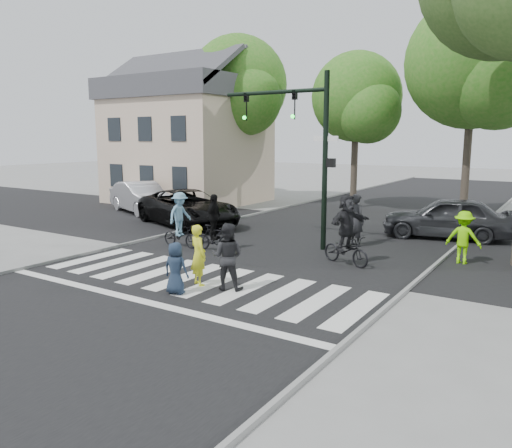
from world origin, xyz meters
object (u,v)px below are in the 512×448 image
Objects in this scene: traffic_signal at (303,136)px; car_suv at (188,208)px; car_silver at (141,197)px; cyclist_left at (180,223)px; pedestrian_woman at (198,255)px; car_grey at (447,217)px; cyclist_mid at (214,228)px; pedestrian_adult at (227,257)px; pedestrian_child at (176,268)px; cyclist_right at (347,233)px.

traffic_signal is 7.12m from car_suv.
car_silver is at bearing 91.18° from car_suv.
cyclist_left reaches higher than car_suv.
pedestrian_woman is 10.82m from car_grey.
car_grey is at bearing -87.18° from pedestrian_woman.
car_grey is (3.95, 4.43, -3.09)m from traffic_signal.
pedestrian_woman is 0.83× the size of cyclist_mid.
cyclist_mid is 5.33m from car_suv.
cyclist_left is 4.46m from car_suv.
pedestrian_adult reaches higher than pedestrian_woman.
car_silver is (-10.81, 2.81, -3.10)m from traffic_signal.
pedestrian_woman is 4.82m from cyclist_left.
pedestrian_adult is (0.84, 1.00, 0.21)m from pedestrian_child.
traffic_signal is 2.77× the size of cyclist_right.
cyclist_mid is (-2.15, 4.32, 0.15)m from pedestrian_child.
car_silver is (-11.59, 8.34, -0.06)m from pedestrian_adult.
pedestrian_adult is at bearing -81.90° from traffic_signal.
car_suv is at bearing 140.02° from cyclist_mid.
pedestrian_woman is 0.74× the size of cyclist_right.
pedestrian_woman is at bearing -117.14° from car_suv.
pedestrian_child is (-0.06, -6.53, -3.25)m from traffic_signal.
cyclist_right reaches higher than car_suv.
traffic_signal is 6.42m from pedestrian_woman.
pedestrian_woman is at bearing -90.77° from traffic_signal.
cyclist_mid is at bearing -73.97° from pedestrian_child.
cyclist_right is (2.38, 5.02, 0.31)m from pedestrian_child.
cyclist_right is (2.32, -1.51, -2.93)m from traffic_signal.
pedestrian_child is at bearing -115.32° from cyclist_right.
traffic_signal is 7.29m from pedestrian_child.
car_silver is (-13.13, 4.32, -0.17)m from cyclist_right.
cyclist_left is 5.98m from cyclist_right.
cyclist_right is (1.53, 4.02, 0.11)m from pedestrian_adult.
pedestrian_child is 11.66m from car_grey.
cyclist_mid is at bearing -109.37° from car_suv.
cyclist_right is 0.46× the size of car_grey.
pedestrian_adult reaches higher than pedestrian_child.
pedestrian_woman is 0.28× the size of car_suv.
traffic_signal is 4.03m from cyclist_right.
cyclist_mid is at bearing 5.42° from cyclist_left.
pedestrian_adult is 4.30m from cyclist_right.
car_grey is at bearing -51.98° from car_suv.
cyclist_left is (-3.55, 4.19, 0.19)m from pedestrian_child.
car_grey is at bearing 47.15° from cyclist_mid.
cyclist_mid reaches higher than car_silver.
cyclist_mid is 0.90× the size of cyclist_right.
pedestrian_child is 5.49m from cyclist_left.
cyclist_mid is 0.40× the size of car_silver.
pedestrian_child is 9.94m from car_suv.
cyclist_mid reaches higher than car_grey.
cyclist_left is 10.14m from car_grey.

